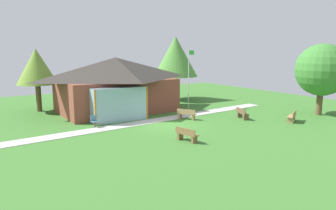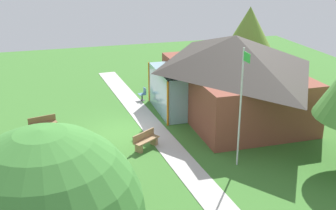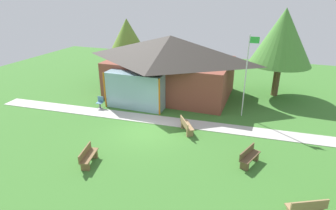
% 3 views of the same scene
% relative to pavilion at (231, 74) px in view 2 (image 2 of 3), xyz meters
% --- Properties ---
extents(ground_plane, '(44.00, 44.00, 0.00)m').
position_rel_pavilion_xyz_m(ground_plane, '(0.96, -6.72, -2.49)').
color(ground_plane, '#3D752D').
extents(pavilion, '(10.48, 7.91, 4.78)m').
position_rel_pavilion_xyz_m(pavilion, '(0.00, 0.00, 0.00)').
color(pavilion, brown).
rests_on(pavilion, ground_plane).
extents(footpath, '(24.05, 2.87, 0.03)m').
position_rel_pavilion_xyz_m(footpath, '(0.96, -5.02, -2.47)').
color(footpath, '#BCB7B2').
rests_on(footpath, ground_plane).
extents(flagpole, '(0.64, 0.08, 5.53)m').
position_rel_pavilion_xyz_m(flagpole, '(6.19, -2.36, 0.57)').
color(flagpole, silver).
rests_on(flagpole, ground_plane).
extents(bench_mid_right, '(0.94, 1.56, 0.84)m').
position_rel_pavilion_xyz_m(bench_mid_right, '(7.15, -8.22, -2.08)').
color(bench_mid_right, brown).
rests_on(bench_mid_right, ground_plane).
extents(bench_rear_near_path, '(1.20, 1.49, 0.84)m').
position_rel_pavilion_xyz_m(bench_rear_near_path, '(3.26, -6.00, -2.08)').
color(bench_rear_near_path, '#9E7A51').
rests_on(bench_rear_near_path, ground_plane).
extents(bench_front_center, '(0.77, 1.56, 0.84)m').
position_rel_pavilion_xyz_m(bench_front_center, '(-0.36, -10.90, -2.08)').
color(bench_front_center, brown).
rests_on(bench_front_center, ground_plane).
extents(patio_chair_west, '(0.49, 0.49, 0.86)m').
position_rel_pavilion_xyz_m(patio_chair_west, '(-3.75, -4.50, -2.07)').
color(patio_chair_west, teal).
rests_on(patio_chair_west, ground_plane).
extents(tree_behind_pavilion_left, '(3.47, 3.47, 5.56)m').
position_rel_pavilion_xyz_m(tree_behind_pavilion_left, '(-5.72, 3.94, 1.48)').
color(tree_behind_pavilion_left, brown).
rests_on(tree_behind_pavilion_left, ground_plane).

